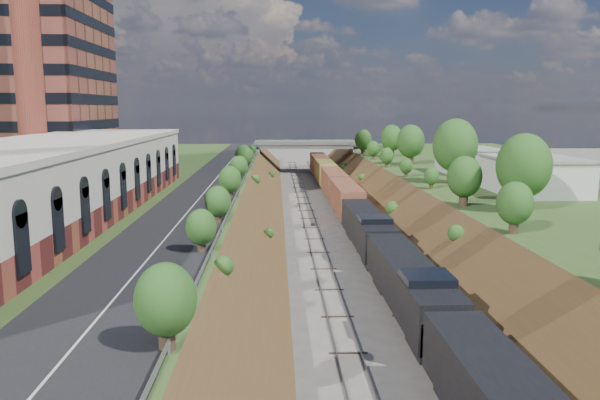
{
  "coord_description": "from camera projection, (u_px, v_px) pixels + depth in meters",
  "views": [
    {
      "loc": [
        -6.98,
        -15.4,
        14.98
      ],
      "look_at": [
        -4.64,
        41.52,
        6.0
      ],
      "focal_mm": 35.0,
      "sensor_mm": 36.0,
      "label": 1
    }
  ],
  "objects": [
    {
      "name": "freight_train",
      "position": [
        348.0,
        201.0,
        78.07
      ],
      "size": [
        3.16,
        127.04,
        4.69
      ],
      "color": "black",
      "rests_on": "ground"
    },
    {
      "name": "white_building_far",
      "position": [
        469.0,
        161.0,
        90.73
      ],
      "size": [
        8.0,
        10.0,
        3.6
      ],
      "primitive_type": "cube",
      "color": "silver",
      "rests_on": "platform_right"
    },
    {
      "name": "platform_left",
      "position": [
        75.0,
        206.0,
        75.31
      ],
      "size": [
        44.0,
        180.0,
        5.0
      ],
      "primitive_type": "cube",
      "color": "#3C5322",
      "rests_on": "ground"
    },
    {
      "name": "smokestack",
      "position": [
        25.0,
        21.0,
        67.74
      ],
      "size": [
        3.2,
        3.2,
        40.0
      ],
      "primitive_type": "cylinder",
      "color": "maroon",
      "rests_on": "platform_left"
    },
    {
      "name": "rail_left_track",
      "position": [
        310.0,
        222.0,
        76.92
      ],
      "size": [
        1.58,
        180.0,
        0.18
      ],
      "primitive_type": "cube",
      "color": "gray",
      "rests_on": "ground"
    },
    {
      "name": "guardrail",
      "position": [
        242.0,
        182.0,
        75.51
      ],
      "size": [
        0.1,
        171.0,
        0.7
      ],
      "color": "#99999E",
      "rests_on": "platform_left"
    },
    {
      "name": "rail_right_track",
      "position": [
        349.0,
        222.0,
        77.13
      ],
      "size": [
        1.58,
        180.0,
        0.18
      ],
      "primitive_type": "cube",
      "color": "gray",
      "rests_on": "ground"
    },
    {
      "name": "tree_right_large",
      "position": [
        524.0,
        167.0,
        56.52
      ],
      "size": [
        5.25,
        5.25,
        7.61
      ],
      "color": "#473323",
      "rests_on": "platform_right"
    },
    {
      "name": "embankment_left",
      "position": [
        246.0,
        224.0,
        76.59
      ],
      "size": [
        10.0,
        180.0,
        10.0
      ],
      "primitive_type": "cube",
      "rotation": [
        0.0,
        0.79,
        0.0
      ],
      "color": "brown",
      "rests_on": "ground"
    },
    {
      "name": "embankment_right",
      "position": [
        412.0,
        222.0,
        77.48
      ],
      "size": [
        10.0,
        180.0,
        10.0
      ],
      "primitive_type": "cube",
      "rotation": [
        0.0,
        0.79,
        0.0
      ],
      "color": "brown",
      "rests_on": "ground"
    },
    {
      "name": "commercial_building",
      "position": [
        44.0,
        180.0,
        52.86
      ],
      "size": [
        14.3,
        62.3,
        7.0
      ],
      "color": "maroon",
      "rests_on": "platform_left"
    },
    {
      "name": "platform_right",
      "position": [
        576.0,
        203.0,
        77.99
      ],
      "size": [
        44.0,
        180.0,
        5.0
      ],
      "primitive_type": "cube",
      "color": "#3C5322",
      "rests_on": "ground"
    },
    {
      "name": "road",
      "position": [
        210.0,
        186.0,
        75.62
      ],
      "size": [
        8.0,
        180.0,
        0.1
      ],
      "primitive_type": "cube",
      "color": "black",
      "rests_on": "platform_left"
    },
    {
      "name": "tree_left_crest",
      "position": [
        198.0,
        238.0,
        35.98
      ],
      "size": [
        2.45,
        2.45,
        3.55
      ],
      "color": "#473323",
      "rests_on": "platform_left"
    },
    {
      "name": "overpass",
      "position": [
        306.0,
        151.0,
        137.46
      ],
      "size": [
        24.5,
        8.3,
        7.4
      ],
      "color": "gray",
      "rests_on": "ground"
    },
    {
      "name": "white_building_near",
      "position": [
        534.0,
        176.0,
        69.0
      ],
      "size": [
        9.0,
        12.0,
        4.0
      ],
      "primitive_type": "cube",
      "color": "silver",
      "rests_on": "platform_right"
    }
  ]
}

